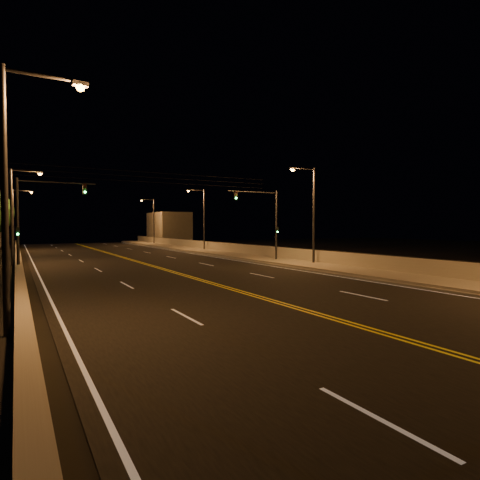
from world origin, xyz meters
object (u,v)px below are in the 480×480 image
streetlight_2 (202,215)px  streetlight_6 (16,215)px  streetlight_1 (311,209)px  streetlight_3 (152,218)px  traffic_signal_right (268,218)px  streetlight_4 (16,179)px  traffic_signal_left (34,215)px  streetlight_5 (16,209)px

streetlight_2 → streetlight_6: (-21.39, 12.09, 0.00)m
streetlight_1 → streetlight_6: same height
streetlight_2 → streetlight_3: same height
streetlight_6 → traffic_signal_right: size_ratio=1.25×
streetlight_1 → streetlight_4: bearing=-150.5°
streetlight_3 → streetlight_6: same height
streetlight_4 → streetlight_6: same height
traffic_signal_right → traffic_signal_left: bearing=180.0°
streetlight_2 → streetlight_3: (0.00, 21.99, 0.00)m
streetlight_1 → streetlight_5: same height
streetlight_6 → streetlight_5: bearing=-90.0°
streetlight_5 → streetlight_6: same height
streetlight_1 → streetlight_4: size_ratio=1.00×
streetlight_1 → streetlight_3: size_ratio=1.00×
streetlight_1 → streetlight_2: bearing=90.0°
streetlight_4 → traffic_signal_left: size_ratio=1.25×
streetlight_2 → streetlight_6: 24.57m
traffic_signal_left → streetlight_3: bearing=63.0°
streetlight_6 → traffic_signal_left: streetlight_6 is taller
streetlight_3 → streetlight_4: (-21.39, -56.33, 0.00)m
streetlight_3 → traffic_signal_left: size_ratio=1.25×
streetlight_2 → traffic_signal_right: streetlight_2 is taller
streetlight_2 → streetlight_5: same height
traffic_signal_left → traffic_signal_right: bearing=0.0°
traffic_signal_left → streetlight_5: bearing=97.1°
streetlight_1 → traffic_signal_right: size_ratio=1.25×
streetlight_5 → traffic_signal_right: 21.66m
streetlight_1 → streetlight_3: 44.25m
streetlight_4 → traffic_signal_left: 16.47m
streetlight_1 → streetlight_3: (0.00, 44.25, 0.00)m
streetlight_1 → streetlight_5: (-21.39, 12.76, 0.00)m
streetlight_3 → traffic_signal_left: 44.80m
streetlight_2 → traffic_signal_left: bearing=-138.6°
streetlight_2 → streetlight_5: bearing=-156.0°
streetlight_6 → streetlight_1: bearing=-58.1°
streetlight_5 → streetlight_4: bearing=-90.0°
streetlight_6 → streetlight_2: bearing=-29.5°
streetlight_4 → traffic_signal_right: streetlight_4 is taller
streetlight_1 → streetlight_2: same height
streetlight_4 → traffic_signal_right: size_ratio=1.25×
streetlight_4 → streetlight_5: (0.00, 24.84, 0.00)m
streetlight_3 → streetlight_4: same height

